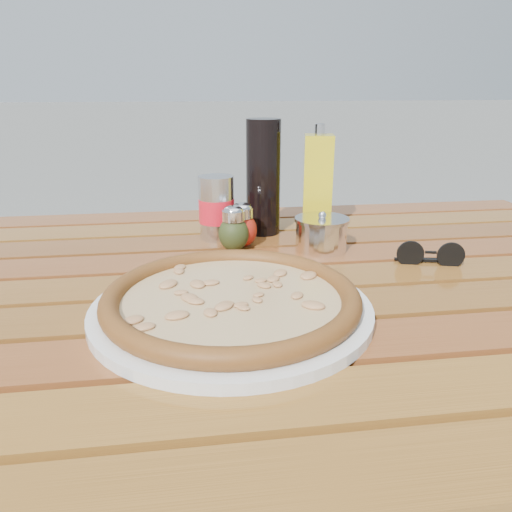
{
  "coord_description": "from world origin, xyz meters",
  "views": [
    {
      "loc": [
        -0.1,
        -0.7,
        1.03
      ],
      "look_at": [
        0.0,
        0.02,
        0.78
      ],
      "focal_mm": 35.0,
      "sensor_mm": 36.0,
      "label": 1
    }
  ],
  "objects": [
    {
      "name": "table",
      "position": [
        0.0,
        -0.0,
        0.67
      ],
      "size": [
        1.4,
        0.9,
        0.75
      ],
      "color": "#36190C",
      "rests_on": "ground"
    },
    {
      "name": "plate",
      "position": [
        -0.05,
        -0.12,
        0.76
      ],
      "size": [
        0.47,
        0.47,
        0.01
      ],
      "primitive_type": "cylinder",
      "rotation": [
        0.0,
        0.0,
        0.38
      ],
      "color": "silver",
      "rests_on": "table"
    },
    {
      "name": "pizza",
      "position": [
        -0.05,
        -0.12,
        0.77
      ],
      "size": [
        0.37,
        0.37,
        0.03
      ],
      "rotation": [
        0.0,
        0.0,
        0.15
      ],
      "color": "beige",
      "rests_on": "plate"
    },
    {
      "name": "pepper_shaker",
      "position": [
        -0.0,
        0.17,
        0.79
      ],
      "size": [
        0.07,
        0.07,
        0.08
      ],
      "rotation": [
        0.0,
        0.0,
        0.43
      ],
      "color": "#B12214",
      "rests_on": "table"
    },
    {
      "name": "oregano_shaker",
      "position": [
        -0.02,
        0.14,
        0.79
      ],
      "size": [
        0.06,
        0.06,
        0.08
      ],
      "rotation": [
        0.0,
        0.0,
        0.02
      ],
      "color": "#343F19",
      "rests_on": "table"
    },
    {
      "name": "dark_bottle",
      "position": [
        0.05,
        0.25,
        0.86
      ],
      "size": [
        0.08,
        0.08,
        0.22
      ],
      "primitive_type": "cylinder",
      "rotation": [
        0.0,
        0.0,
        0.3
      ],
      "color": "black",
      "rests_on": "table"
    },
    {
      "name": "soda_can",
      "position": [
        -0.05,
        0.22,
        0.81
      ],
      "size": [
        0.07,
        0.07,
        0.12
      ],
      "rotation": [
        0.0,
        0.0,
        -0.09
      ],
      "color": "silver",
      "rests_on": "table"
    },
    {
      "name": "olive_oil_cruet",
      "position": [
        0.15,
        0.24,
        0.85
      ],
      "size": [
        0.06,
        0.06,
        0.21
      ],
      "rotation": [
        0.0,
        0.0,
        -0.2
      ],
      "color": "gold",
      "rests_on": "table"
    },
    {
      "name": "parmesan_tin",
      "position": [
        0.13,
        0.12,
        0.78
      ],
      "size": [
        0.1,
        0.1,
        0.07
      ],
      "rotation": [
        0.0,
        0.0,
        0.04
      ],
      "color": "white",
      "rests_on": "table"
    },
    {
      "name": "sunglasses",
      "position": [
        0.29,
        0.02,
        0.77
      ],
      "size": [
        0.11,
        0.05,
        0.04
      ],
      "rotation": [
        0.0,
        0.0,
        -0.27
      ],
      "color": "black",
      "rests_on": "table"
    }
  ]
}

